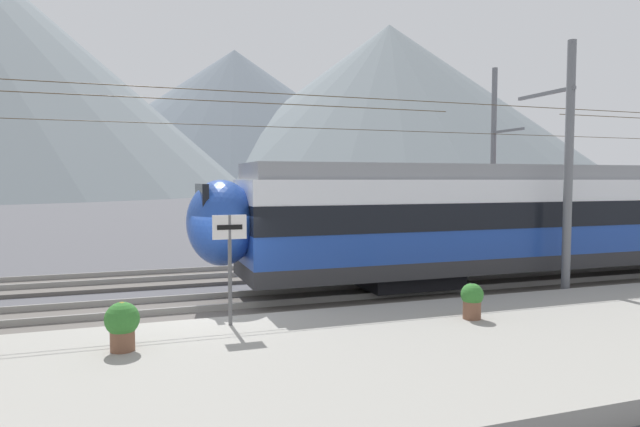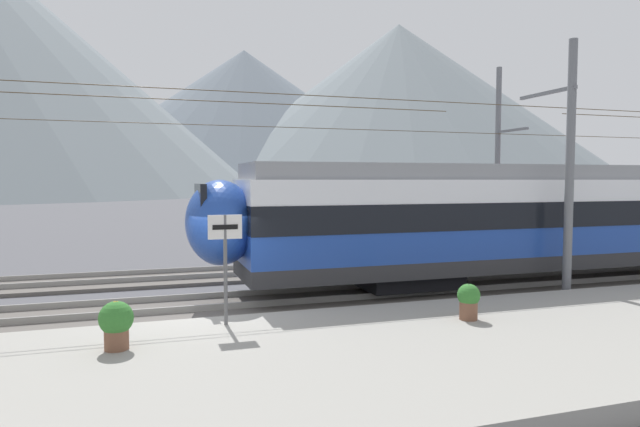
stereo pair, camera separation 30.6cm
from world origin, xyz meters
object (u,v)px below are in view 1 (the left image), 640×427
Objects in this scene: catenary_mast_far_side at (495,160)px; potted_plant_by_shelter at (122,323)px; train_near_platform at (599,214)px; platform_sign at (230,245)px; catenary_mast_mid at (565,164)px; potted_plant_platform_edge at (472,299)px.

catenary_mast_far_side is 47.21× the size of potted_plant_by_shelter.
train_near_platform is 0.66× the size of catenary_mast_far_side.
platform_sign is 2.64× the size of potted_plant_by_shelter.
train_near_platform is 13.38m from platform_sign.
catenary_mast_mid is 17.87× the size of platform_sign.
platform_sign is at bearing -145.06° from catenary_mast_far_side.
platform_sign is at bearing -166.59° from train_near_platform.
catenary_mast_mid is 6.11m from potted_plant_platform_edge.
potted_plant_by_shelter is (-15.59, -10.50, -3.41)m from catenary_mast_far_side.
catenary_mast_far_side is 19.10m from potted_plant_by_shelter.
platform_sign is (-13.49, -9.43, -2.23)m from catenary_mast_far_side.
catenary_mast_mid is 8.99m from catenary_mast_far_side.
train_near_platform is at bearing 15.45° from potted_plant_by_shelter.
train_near_platform is 9.14m from potted_plant_platform_edge.
train_near_platform is 15.73m from potted_plant_by_shelter.
catenary_mast_mid is at bearing -150.32° from train_near_platform.
potted_plant_platform_edge is (5.06, -1.19, -1.24)m from platform_sign.
catenary_mast_far_side is at bearing 85.65° from train_near_platform.
potted_plant_platform_edge is (-8.43, -10.62, -3.47)m from catenary_mast_far_side.
catenary_mast_far_side reaches higher than platform_sign.
potted_plant_platform_edge is at bearing -152.52° from catenary_mast_mid.
catenary_mast_far_side reaches higher than train_near_platform.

